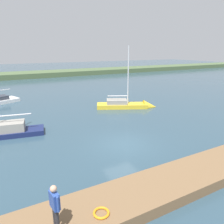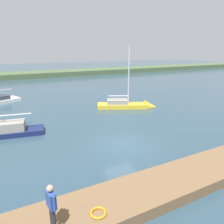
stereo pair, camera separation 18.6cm
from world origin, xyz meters
TOP-DOWN VIEW (x-y plane):
  - ground_plane at (0.00, 0.00)m, footprint 200.00×200.00m
  - far_shoreline at (0.00, -44.45)m, footprint 180.00×8.00m
  - dock_pier at (0.00, 5.48)m, footprint 27.01×2.51m
  - life_ring_buoy at (4.63, 5.99)m, footprint 0.66×0.66m
  - sailboat_outer_mooring at (-5.87, -8.41)m, footprint 7.16×4.58m
  - person_on_dock at (6.32, 5.83)m, footprint 0.30×0.66m

SIDE VIEW (x-z plane):
  - ground_plane at x=0.00m, z-range 0.00..0.00m
  - far_shoreline at x=0.00m, z-range -1.20..1.20m
  - sailboat_outer_mooring at x=-5.87m, z-range -3.82..4.14m
  - dock_pier at x=0.00m, z-range 0.00..0.56m
  - life_ring_buoy at x=4.63m, z-range 0.56..0.66m
  - person_on_dock at x=6.32m, z-range 0.71..2.48m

